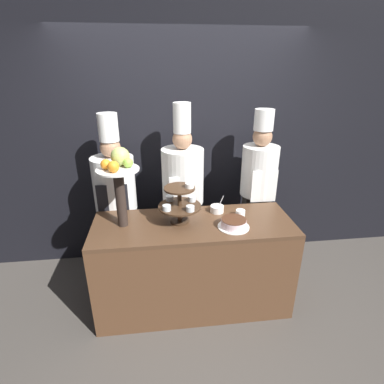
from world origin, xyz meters
name	(u,v)px	position (x,y,z in m)	size (l,w,h in m)	color
ground_plane	(198,327)	(0.00, 0.00, 0.00)	(14.00, 14.00, 0.00)	#47423D
wall_back	(183,140)	(0.00, 1.24, 1.40)	(10.00, 0.06, 2.80)	black
buffet_counter	(193,264)	(0.00, 0.32, 0.44)	(1.75, 0.65, 0.88)	brown
tiered_stand	(180,203)	(-0.11, 0.35, 1.07)	(0.37, 0.37, 0.37)	#3D2819
fruit_pedestal	(119,174)	(-0.60, 0.38, 1.34)	(0.34, 0.34, 0.66)	#2D231E
cake_round	(234,223)	(0.33, 0.21, 0.92)	(0.27, 0.27, 0.08)	white
cup_white	(240,213)	(0.44, 0.38, 0.91)	(0.08, 0.08, 0.07)	white
serving_bowl_far	(217,209)	(0.25, 0.51, 0.91)	(0.12, 0.12, 0.16)	white
chef_left	(116,197)	(-0.72, 0.85, 0.93)	(0.41, 0.41, 1.75)	black
chef_center_left	(183,191)	(-0.04, 0.85, 0.97)	(0.42, 0.42, 1.84)	#38332D
chef_center_right	(258,186)	(0.75, 0.85, 0.98)	(0.37, 0.37, 1.77)	#38332D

